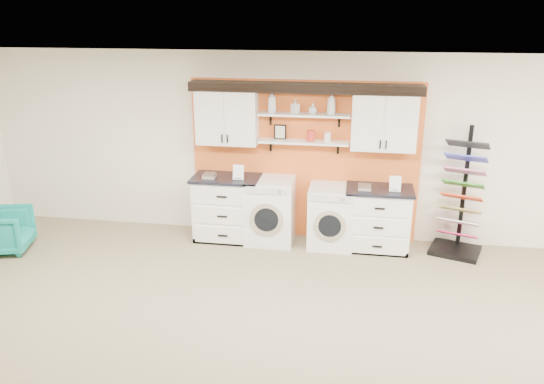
% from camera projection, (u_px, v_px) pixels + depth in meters
% --- Properties ---
extents(ceiling, '(10.00, 10.00, 0.00)m').
position_uv_depth(ceiling, '(251.00, 92.00, 3.75)').
color(ceiling, white).
rests_on(ceiling, wall_back).
extents(wall_back, '(10.00, 0.00, 10.00)m').
position_uv_depth(wall_back, '(305.00, 147.00, 7.94)').
color(wall_back, white).
rests_on(wall_back, floor).
extents(accent_panel, '(3.40, 0.07, 2.40)m').
position_uv_depth(accent_panel, '(304.00, 161.00, 7.97)').
color(accent_panel, orange).
rests_on(accent_panel, wall_back).
extents(upper_cabinet_left, '(0.90, 0.35, 0.84)m').
position_uv_depth(upper_cabinet_left, '(227.00, 116.00, 7.76)').
color(upper_cabinet_left, white).
rests_on(upper_cabinet_left, wall_back).
extents(upper_cabinet_right, '(0.90, 0.35, 0.84)m').
position_uv_depth(upper_cabinet_right, '(384.00, 121.00, 7.42)').
color(upper_cabinet_right, white).
rests_on(upper_cabinet_right, wall_back).
extents(shelf_lower, '(1.32, 0.28, 0.03)m').
position_uv_depth(shelf_lower, '(303.00, 142.00, 7.71)').
color(shelf_lower, white).
rests_on(shelf_lower, wall_back).
extents(shelf_upper, '(1.32, 0.28, 0.03)m').
position_uv_depth(shelf_upper, '(304.00, 115.00, 7.58)').
color(shelf_upper, white).
rests_on(shelf_upper, wall_back).
extents(crown_molding, '(3.30, 0.41, 0.13)m').
position_uv_depth(crown_molding, '(305.00, 86.00, 7.46)').
color(crown_molding, black).
rests_on(crown_molding, wall_back).
extents(picture_frame, '(0.18, 0.02, 0.22)m').
position_uv_depth(picture_frame, '(280.00, 132.00, 7.76)').
color(picture_frame, black).
rests_on(picture_frame, shelf_lower).
extents(canister_red, '(0.11, 0.11, 0.16)m').
position_uv_depth(canister_red, '(310.00, 136.00, 7.66)').
color(canister_red, red).
rests_on(canister_red, shelf_lower).
extents(canister_cream, '(0.10, 0.10, 0.14)m').
position_uv_depth(canister_cream, '(328.00, 137.00, 7.63)').
color(canister_cream, silver).
rests_on(canister_cream, shelf_lower).
extents(base_cabinet_left, '(1.02, 0.66, 0.99)m').
position_uv_depth(base_cabinet_left, '(227.00, 208.00, 8.07)').
color(base_cabinet_left, white).
rests_on(base_cabinet_left, floor).
extents(base_cabinet_right, '(0.95, 0.66, 0.94)m').
position_uv_depth(base_cabinet_right, '(378.00, 218.00, 7.73)').
color(base_cabinet_right, white).
rests_on(base_cabinet_right, floor).
extents(washer, '(0.71, 0.71, 0.99)m').
position_uv_depth(washer, '(270.00, 210.00, 7.96)').
color(washer, white).
rests_on(washer, floor).
extents(dryer, '(0.65, 0.71, 0.91)m').
position_uv_depth(dryer, '(331.00, 216.00, 7.84)').
color(dryer, white).
rests_on(dryer, floor).
extents(sample_rack, '(0.82, 0.75, 1.85)m').
position_uv_depth(sample_rack, '(459.00, 216.00, 7.56)').
color(sample_rack, black).
rests_on(sample_rack, floor).
extents(armchair, '(0.83, 0.82, 0.62)m').
position_uv_depth(armchair, '(5.00, 231.00, 7.70)').
color(armchair, '#128A81').
rests_on(armchair, floor).
extents(soap_bottle_a, '(0.17, 0.17, 0.32)m').
position_uv_depth(soap_bottle_a, '(272.00, 102.00, 7.59)').
color(soap_bottle_a, silver).
rests_on(soap_bottle_a, shelf_upper).
extents(soap_bottle_b, '(0.13, 0.13, 0.21)m').
position_uv_depth(soap_bottle_b, '(295.00, 106.00, 7.56)').
color(soap_bottle_b, silver).
rests_on(soap_bottle_b, shelf_upper).
extents(soap_bottle_c, '(0.17, 0.17, 0.15)m').
position_uv_depth(soap_bottle_c, '(313.00, 109.00, 7.53)').
color(soap_bottle_c, silver).
rests_on(soap_bottle_c, shelf_upper).
extents(soap_bottle_d, '(0.14, 0.14, 0.32)m').
position_uv_depth(soap_bottle_d, '(331.00, 103.00, 7.46)').
color(soap_bottle_d, silver).
rests_on(soap_bottle_d, shelf_upper).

